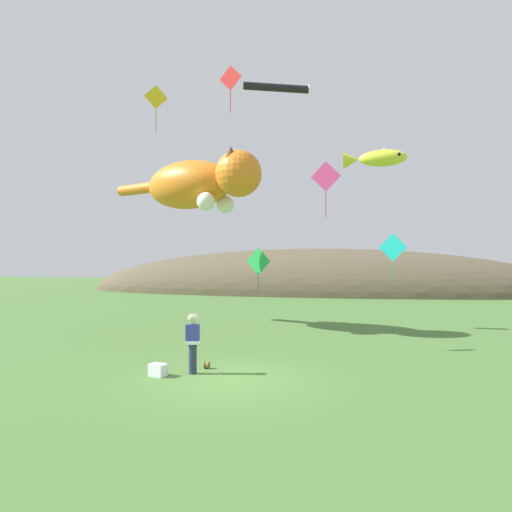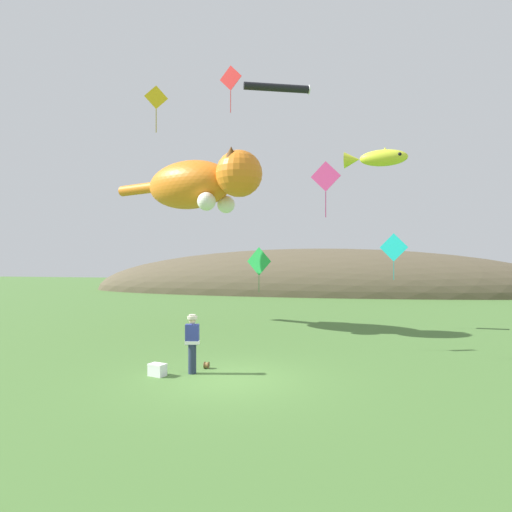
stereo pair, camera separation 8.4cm
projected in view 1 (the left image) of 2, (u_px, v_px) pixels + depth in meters
ground_plane at (227, 380)px, 12.98m from camera, size 120.00×120.00×0.00m
distant_hill_ridge at (316, 292)px, 45.74m from camera, size 48.26×13.30×8.80m
festival_attendant at (193, 342)px, 13.66m from camera, size 0.46×0.34×1.77m
kite_spool at (207, 365)px, 14.29m from camera, size 0.14×0.22×0.22m
picnic_cooler at (158, 370)px, 13.38m from camera, size 0.56×0.45×0.36m
kite_giant_cat at (199, 184)px, 22.35m from camera, size 8.80×4.55×2.83m
kite_fish_windsock at (376, 158)px, 22.61m from camera, size 3.13×1.11×0.95m
kite_tube_streamer at (277, 88)px, 21.47m from camera, size 3.09×1.53×0.44m
kite_diamond_gold at (156, 98)px, 17.37m from camera, size 0.77×0.51×1.81m
kite_diamond_green at (258, 262)px, 24.47m from camera, size 1.43×0.58×2.43m
kite_diamond_teal at (393, 248)px, 22.39m from camera, size 1.32×0.47×2.29m
kite_diamond_red at (230, 79)px, 18.49m from camera, size 1.00×0.27×1.92m
kite_diamond_pink at (326, 177)px, 15.86m from camera, size 1.05×0.14×1.96m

